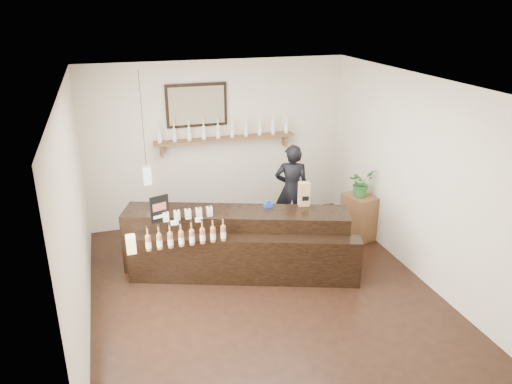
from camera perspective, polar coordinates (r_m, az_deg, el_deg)
The scene contains 10 objects.
ground at distance 6.99m, azimuth 0.61°, elevation -10.99°, with size 5.00×5.00×0.00m, color black.
room_shell at distance 6.24m, azimuth 0.68°, elevation 2.33°, with size 5.00×5.00×5.00m.
back_wall_decor at distance 8.40m, azimuth -5.31°, elevation 7.66°, with size 2.66×0.96×1.69m.
counter at distance 7.22m, azimuth -2.12°, elevation -5.99°, with size 3.22×1.89×1.05m.
promo_sign at distance 6.83m, azimuth -10.97°, elevation -1.90°, with size 0.26×0.10×0.37m.
paper_bag at distance 7.28m, azimuth 5.50°, elevation -0.22°, with size 0.18×0.15×0.35m.
tape_dispenser at distance 7.22m, azimuth 1.40°, elevation -1.44°, with size 0.13×0.05×0.11m.
side_cabinet at distance 8.37m, azimuth 11.62°, elevation -2.80°, with size 0.48×0.59×0.74m.
potted_plant at distance 8.15m, azimuth 11.93°, elevation 1.02°, with size 0.40×0.35×0.45m, color #2E692A.
shopkeeper at distance 8.22m, azimuth 4.12°, elevation 0.92°, with size 0.64×0.42×1.75m, color black.
Camera 1 is at (-1.79, -5.62, 3.75)m, focal length 35.00 mm.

